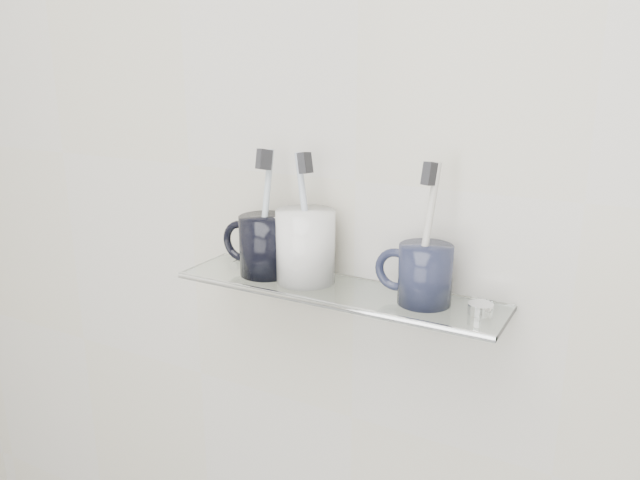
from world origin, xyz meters
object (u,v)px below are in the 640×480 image
Objects in this scene: mug_right at (425,275)px; mug_left at (266,245)px; shelf_glass at (336,290)px; mug_center at (306,246)px.

mug_left is at bearing 160.79° from mug_right.
mug_center reaches higher than shelf_glass.
mug_right is (0.26, 0.00, -0.00)m from mug_left.
mug_center is at bearing 174.68° from shelf_glass.
shelf_glass is at bearing 15.32° from mug_center.
mug_left is 0.85× the size of mug_center.
mug_left is at bearing 177.71° from shelf_glass.
shelf_glass is 0.08m from mug_center.
mug_center is (-0.05, 0.00, 0.06)m from shelf_glass.
mug_center is at bearing 160.79° from mug_right.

